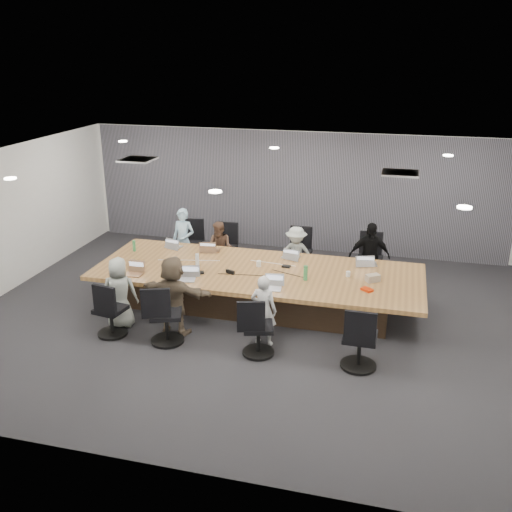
% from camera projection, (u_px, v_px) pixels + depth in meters
% --- Properties ---
extents(floor, '(10.00, 8.00, 0.00)m').
position_uv_depth(floor, '(250.00, 318.00, 10.29)').
color(floor, '#2A2A2E').
rests_on(floor, ground).
extents(ceiling, '(10.00, 8.00, 0.00)m').
position_uv_depth(ceiling, '(250.00, 164.00, 9.32)').
color(ceiling, white).
rests_on(ceiling, wall_back).
extents(wall_back, '(10.00, 0.00, 2.80)m').
position_uv_depth(wall_back, '(294.00, 191.00, 13.44)').
color(wall_back, silver).
rests_on(wall_back, ground).
extents(wall_front, '(10.00, 0.00, 2.80)m').
position_uv_depth(wall_front, '(154.00, 362.00, 6.18)').
color(wall_front, silver).
rests_on(wall_front, ground).
extents(wall_left, '(0.00, 8.00, 2.80)m').
position_uv_depth(wall_left, '(0.00, 223.00, 10.98)').
color(wall_left, silver).
rests_on(wall_left, ground).
extents(curtain, '(9.80, 0.04, 2.80)m').
position_uv_depth(curtain, '(294.00, 192.00, 13.37)').
color(curtain, slate).
rests_on(curtain, ground).
extents(conference_table, '(6.00, 2.20, 0.74)m').
position_uv_depth(conference_table, '(257.00, 287.00, 10.61)').
color(conference_table, '#3A291B').
rests_on(conference_table, ground).
extents(chair_0, '(0.65, 0.65, 0.84)m').
position_uv_depth(chair_0, '(190.00, 248.00, 12.61)').
color(chair_0, black).
rests_on(chair_0, ground).
extents(chair_1, '(0.56, 0.56, 0.80)m').
position_uv_depth(chair_1, '(225.00, 252.00, 12.42)').
color(chair_1, black).
rests_on(chair_1, ground).
extents(chair_2, '(0.59, 0.59, 0.87)m').
position_uv_depth(chair_2, '(299.00, 257.00, 12.03)').
color(chair_2, black).
rests_on(chair_2, ground).
extents(chair_3, '(0.61, 0.61, 0.87)m').
position_uv_depth(chair_3, '(369.00, 263.00, 11.68)').
color(chair_3, black).
rests_on(chair_3, ground).
extents(chair_4, '(0.61, 0.61, 0.79)m').
position_uv_depth(chair_4, '(111.00, 314.00, 9.56)').
color(chair_4, black).
rests_on(chair_4, ground).
extents(chair_5, '(0.74, 0.74, 0.86)m').
position_uv_depth(chair_5, '(166.00, 318.00, 9.31)').
color(chair_5, black).
rests_on(chair_5, ground).
extents(chair_6, '(0.67, 0.67, 0.80)m').
position_uv_depth(chair_6, '(258.00, 331.00, 8.96)').
color(chair_6, black).
rests_on(chair_6, ground).
extents(chair_7, '(0.59, 0.59, 0.86)m').
position_uv_depth(chair_7, '(360.00, 342.00, 8.58)').
color(chair_7, black).
rests_on(chair_7, ground).
extents(person_0, '(0.54, 0.39, 1.40)m').
position_uv_depth(person_0, '(184.00, 241.00, 12.20)').
color(person_0, '#A3CCE8').
rests_on(person_0, ground).
extents(laptop_0, '(0.37, 0.29, 0.02)m').
position_uv_depth(laptop_0, '(174.00, 247.00, 11.68)').
color(laptop_0, '#B2B2B7').
rests_on(laptop_0, conference_table).
extents(person_1, '(0.62, 0.52, 1.17)m').
position_uv_depth(person_1, '(220.00, 249.00, 12.04)').
color(person_1, brown).
rests_on(person_1, ground).
extents(laptop_1, '(0.37, 0.29, 0.02)m').
position_uv_depth(laptop_1, '(212.00, 250.00, 11.49)').
color(laptop_1, '#8C6647').
rests_on(laptop_1, conference_table).
extents(person_2, '(0.80, 0.49, 1.20)m').
position_uv_depth(person_2, '(296.00, 255.00, 11.66)').
color(person_2, '#99A19A').
rests_on(person_2, ground).
extents(laptop_2, '(0.37, 0.29, 0.02)m').
position_uv_depth(laptop_2, '(291.00, 257.00, 11.10)').
color(laptop_2, '#B2B2B7').
rests_on(laptop_2, conference_table).
extents(person_3, '(0.88, 0.52, 1.40)m').
position_uv_depth(person_3, '(369.00, 257.00, 11.27)').
color(person_3, black).
rests_on(person_3, ground).
extents(laptop_3, '(0.39, 0.30, 0.02)m').
position_uv_depth(laptop_3, '(367.00, 264.00, 10.76)').
color(laptop_3, '#B2B2B7').
rests_on(laptop_3, conference_table).
extents(person_4, '(0.70, 0.54, 1.26)m').
position_uv_depth(person_4, '(120.00, 293.00, 9.80)').
color(person_4, '#989F97').
rests_on(person_4, ground).
extents(laptop_4, '(0.32, 0.22, 0.02)m').
position_uv_depth(laptop_4, '(133.00, 275.00, 10.26)').
color(laptop_4, '#8C6647').
rests_on(laptop_4, conference_table).
extents(person_5, '(1.32, 0.54, 1.38)m').
position_uv_depth(person_5, '(174.00, 295.00, 9.54)').
color(person_5, brown).
rests_on(person_5, ground).
extents(laptop_5, '(0.38, 0.30, 0.02)m').
position_uv_depth(laptop_5, '(185.00, 280.00, 10.02)').
color(laptop_5, '#B2B2B7').
rests_on(laptop_5, conference_table).
extents(person_6, '(0.48, 0.35, 1.21)m').
position_uv_depth(person_6, '(264.00, 310.00, 9.21)').
color(person_6, silver).
rests_on(person_6, ground).
extents(laptop_6, '(0.35, 0.26, 0.02)m').
position_uv_depth(laptop_6, '(271.00, 289.00, 9.65)').
color(laptop_6, '#B2B2B7').
rests_on(laptop_6, conference_table).
extents(bottle_green_left, '(0.07, 0.07, 0.22)m').
position_uv_depth(bottle_green_left, '(134.00, 246.00, 11.41)').
color(bottle_green_left, '#337F45').
rests_on(bottle_green_left, conference_table).
extents(bottle_green_right, '(0.08, 0.08, 0.27)m').
position_uv_depth(bottle_green_right, '(306.00, 273.00, 9.99)').
color(bottle_green_right, '#337F45').
rests_on(bottle_green_right, conference_table).
extents(bottle_clear, '(0.08, 0.08, 0.24)m').
position_uv_depth(bottle_clear, '(197.00, 260.00, 10.64)').
color(bottle_clear, silver).
rests_on(bottle_clear, conference_table).
extents(cup_white_far, '(0.12, 0.12, 0.11)m').
position_uv_depth(cup_white_far, '(259.00, 264.00, 10.64)').
color(cup_white_far, white).
rests_on(cup_white_far, conference_table).
extents(cup_white_near, '(0.08, 0.08, 0.10)m').
position_uv_depth(cup_white_near, '(348.00, 274.00, 10.18)').
color(cup_white_near, white).
rests_on(cup_white_near, conference_table).
extents(mug_brown, '(0.13, 0.13, 0.12)m').
position_uv_depth(mug_brown, '(133.00, 263.00, 10.65)').
color(mug_brown, brown).
rests_on(mug_brown, conference_table).
extents(mic_left, '(0.19, 0.16, 0.03)m').
position_uv_depth(mic_left, '(200.00, 273.00, 10.33)').
color(mic_left, black).
rests_on(mic_left, conference_table).
extents(mic_right, '(0.16, 0.11, 0.03)m').
position_uv_depth(mic_right, '(286.00, 266.00, 10.62)').
color(mic_right, black).
rests_on(mic_right, conference_table).
extents(stapler, '(0.18, 0.11, 0.07)m').
position_uv_depth(stapler, '(230.00, 272.00, 10.31)').
color(stapler, black).
rests_on(stapler, conference_table).
extents(canvas_bag, '(0.28, 0.25, 0.13)m').
position_uv_depth(canvas_bag, '(373.00, 278.00, 9.96)').
color(canvas_bag, tan).
rests_on(canvas_bag, conference_table).
extents(snack_packet, '(0.23, 0.22, 0.04)m').
position_uv_depth(snack_packet, '(367.00, 290.00, 9.60)').
color(snack_packet, red).
rests_on(snack_packet, conference_table).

